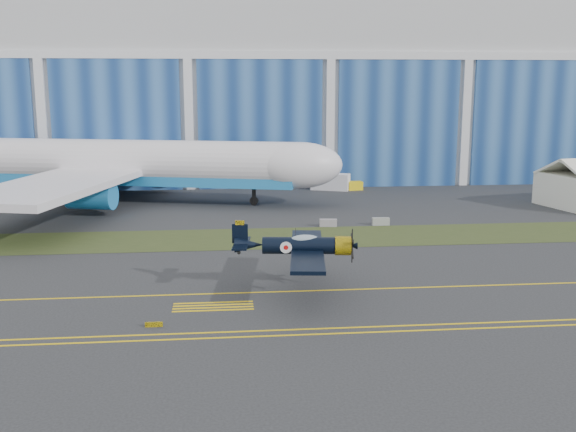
{
  "coord_description": "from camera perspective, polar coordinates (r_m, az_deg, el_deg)",
  "views": [
    {
      "loc": [
        -17.2,
        -56.39,
        16.39
      ],
      "look_at": [
        -11.2,
        3.76,
        4.43
      ],
      "focal_mm": 42.0,
      "sensor_mm": 36.0,
      "label": 1
    }
  ],
  "objects": [
    {
      "name": "jetliner",
      "position": [
        96.76,
        -14.51,
        8.44
      ],
      "size": [
        83.87,
        76.25,
        24.68
      ],
      "rotation": [
        0.0,
        0.0,
        -0.26
      ],
      "color": "white",
      "rests_on": "ground"
    },
    {
      "name": "guard_board_left",
      "position": [
        47.5,
        -11.29,
        -8.99
      ],
      "size": [
        1.2,
        0.15,
        0.35
      ],
      "primitive_type": "cube",
      "color": "yellow",
      "rests_on": "ground"
    },
    {
      "name": "taxiway_centreline",
      "position": [
        56.62,
        12.32,
        -5.89
      ],
      "size": [
        200.0,
        0.2,
        0.02
      ],
      "primitive_type": "cube",
      "color": "yellow",
      "rests_on": "ground"
    },
    {
      "name": "warbird",
      "position": [
        53.01,
        0.97,
        -2.52
      ],
      "size": [
        12.5,
        14.5,
        3.94
      ],
      "rotation": [
        0.0,
        0.0,
        -0.12
      ],
      "color": "black",
      "rests_on": "ground"
    },
    {
      "name": "hold_short_ladder",
      "position": [
        51.0,
        -6.35,
        -7.61
      ],
      "size": [
        6.0,
        2.4,
        0.02
      ],
      "primitive_type": null,
      "color": "yellow",
      "rests_on": "ground"
    },
    {
      "name": "tug",
      "position": [
        105.55,
        5.67,
        2.57
      ],
      "size": [
        2.47,
        1.75,
        1.33
      ],
      "primitive_type": "cube",
      "rotation": [
        0.0,
        0.0,
        0.15
      ],
      "color": "yellow",
      "rests_on": "ground"
    },
    {
      "name": "barrier_b",
      "position": [
        79.59,
        7.86,
        -0.47
      ],
      "size": [
        2.03,
        0.72,
        0.9
      ],
      "primitive_type": "cube",
      "rotation": [
        0.0,
        0.0,
        -0.06
      ],
      "color": "gray",
      "rests_on": "ground"
    },
    {
      "name": "hangar",
      "position": [
        129.34,
        1.98,
        10.55
      ],
      "size": [
        220.0,
        45.7,
        30.0
      ],
      "color": "silver",
      "rests_on": "ground"
    },
    {
      "name": "shipping_container",
      "position": [
        105.29,
        3.61,
        2.91
      ],
      "size": [
        6.3,
        4.34,
        2.54
      ],
      "primitive_type": "cube",
      "rotation": [
        0.0,
        0.0,
        -0.38
      ],
      "color": "white",
      "rests_on": "ground"
    },
    {
      "name": "barrier_a",
      "position": [
        78.23,
        3.42,
        -0.58
      ],
      "size": [
        2.06,
        0.86,
        0.9
      ],
      "primitive_type": "cube",
      "rotation": [
        0.0,
        0.0,
        -0.13
      ],
      "color": "gray",
      "rests_on": "ground"
    },
    {
      "name": "edge_line_far",
      "position": [
        49.03,
        15.39,
        -8.74
      ],
      "size": [
        80.0,
        0.2,
        0.02
      ],
      "primitive_type": "cube",
      "color": "yellow",
      "rests_on": "ground"
    },
    {
      "name": "ground",
      "position": [
        61.19,
        10.89,
        -4.55
      ],
      "size": [
        260.0,
        260.0,
        0.0
      ],
      "primitive_type": "plane",
      "color": "#303234",
      "rests_on": "ground"
    },
    {
      "name": "grass_median",
      "position": [
        74.29,
        7.84,
        -1.64
      ],
      "size": [
        260.0,
        10.0,
        0.02
      ],
      "primitive_type": "cube",
      "color": "#475128",
      "rests_on": "ground"
    },
    {
      "name": "edge_line_near",
      "position": [
        48.16,
        15.81,
        -9.13
      ],
      "size": [
        80.0,
        0.2,
        0.02
      ],
      "primitive_type": "cube",
      "color": "yellow",
      "rests_on": "ground"
    }
  ]
}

